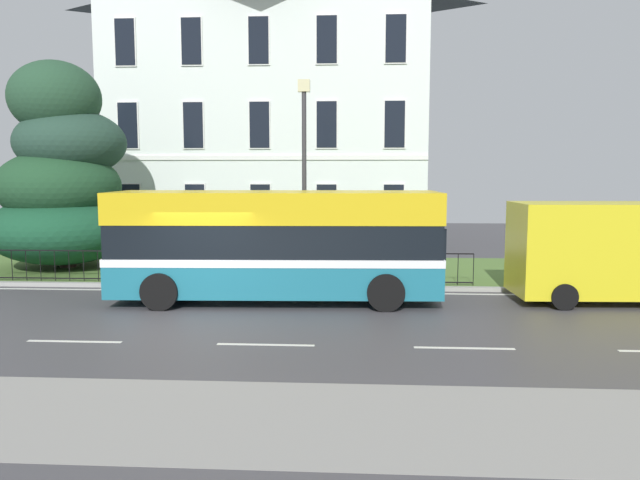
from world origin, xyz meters
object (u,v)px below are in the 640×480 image
white_panel_van (609,252)px  litter_bin (185,261)px  evergreen_tree (62,181)px  georgian_townhouse (273,109)px  single_decker_bus (277,244)px  street_lamp_post (304,166)px

white_panel_van → litter_bin: 12.42m
litter_bin → evergreen_tree: bearing=157.8°
litter_bin → white_panel_van: bearing=-10.6°
georgian_townhouse → single_decker_bus: (1.93, -13.60, -4.96)m
white_panel_van → street_lamp_post: bearing=163.7°
single_decker_bus → street_lamp_post: street_lamp_post is taller
white_panel_van → evergreen_tree: bearing=163.9°
white_panel_van → litter_bin: (-12.18, 2.29, -0.70)m
single_decker_bus → street_lamp_post: bearing=75.3°
single_decker_bus → street_lamp_post: size_ratio=1.44×
single_decker_bus → litter_bin: single_decker_bus is taller
single_decker_bus → litter_bin: (-3.27, 2.63, -0.90)m
georgian_townhouse → street_lamp_post: georgian_townhouse is taller
georgian_townhouse → white_panel_van: georgian_townhouse is taller
street_lamp_post → evergreen_tree: bearing=166.1°
street_lamp_post → litter_bin: size_ratio=5.66×
evergreen_tree → street_lamp_post: evergreen_tree is taller
white_panel_van → litter_bin: size_ratio=5.17×
georgian_townhouse → single_decker_bus: 14.60m
single_decker_bus → litter_bin: size_ratio=8.13×
white_panel_van → street_lamp_post: 8.93m
georgian_townhouse → street_lamp_post: bearing=-77.5°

